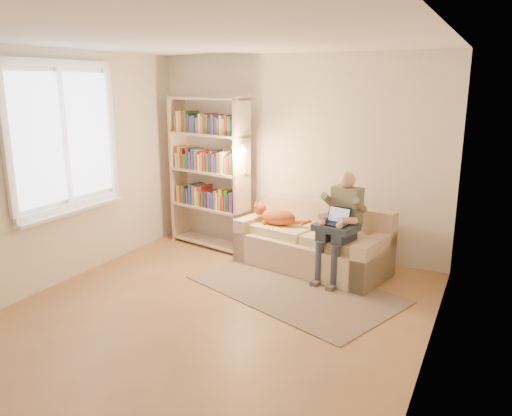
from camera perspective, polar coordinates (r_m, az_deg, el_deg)
The scene contains 13 objects.
floor at distance 5.04m, azimuth -5.26°, elevation -12.25°, with size 4.50×4.50×0.00m, color olive.
ceiling at distance 4.54m, azimuth -6.04°, elevation 18.66°, with size 4.00×4.50×0.02m, color white.
wall_left at distance 5.91m, azimuth -22.40°, elevation 3.95°, with size 0.02×4.50×2.60m, color silver.
wall_right at distance 3.97m, azimuth 19.77°, elevation -0.37°, with size 0.02×4.50×2.60m, color silver.
wall_back at distance 6.60m, azimuth 4.75°, elevation 5.93°, with size 4.00×0.02×2.60m, color silver.
window at distance 5.99m, azimuth -20.71°, elevation 4.96°, with size 0.12×1.52×1.69m.
sofa at distance 6.22m, azimuth 6.54°, elevation -4.25°, with size 1.97×1.19×0.78m.
person at distance 5.76m, azimuth 9.71°, elevation -1.36°, with size 0.43×0.59×1.26m.
cat at distance 6.27m, azimuth 2.57°, elevation -0.95°, with size 0.70×0.33×0.25m.
blanket at distance 5.72m, azimuth 8.54°, elevation -2.06°, with size 0.45×0.37×0.08m, color #23313E.
laptop at distance 5.71m, azimuth 8.62°, elevation -1.22°, with size 0.31×0.28×0.24m.
bookshelf at distance 6.83m, azimuth -5.43°, elevation 4.86°, with size 1.36×0.65×2.07m.
rug at distance 5.64m, azimuth 4.40°, elevation -9.20°, with size 2.25×1.33×0.01m, color gray.
Camera 1 is at (2.40, -3.83, 2.24)m, focal length 35.00 mm.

